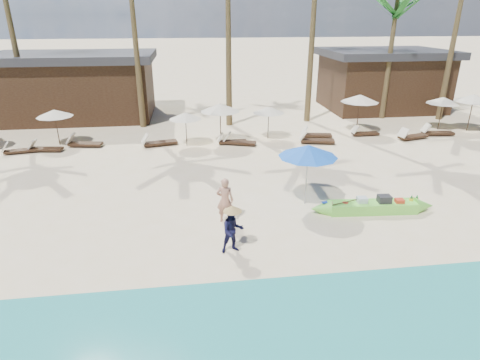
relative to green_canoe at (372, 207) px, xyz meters
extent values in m
plane|color=beige|center=(-5.96, -0.92, -0.22)|extent=(240.00, 240.00, 0.00)
cube|color=tan|center=(-5.96, -5.92, -0.21)|extent=(240.00, 4.50, 0.01)
cube|color=#72E245|center=(0.00, 0.00, -0.03)|extent=(3.19, 0.88, 0.38)
cube|color=white|center=(0.00, 0.00, -0.01)|extent=(2.74, 0.66, 0.17)
cube|color=#262628|center=(0.40, -0.03, 0.25)|extent=(0.47, 0.38, 0.35)
cube|color=silver|center=(-0.39, 0.08, 0.22)|extent=(0.37, 0.32, 0.28)
cube|color=red|center=(0.94, -0.12, 0.19)|extent=(0.32, 0.27, 0.22)
cylinder|color=red|center=(-0.99, 0.12, 0.12)|extent=(0.22, 0.22, 0.09)
cylinder|color=#262628|center=(-1.25, 0.04, 0.12)|extent=(0.20, 0.20, 0.08)
sphere|color=#CBC87E|center=(-1.54, 0.11, 0.17)|extent=(0.18, 0.18, 0.18)
cylinder|color=yellow|center=(1.45, -0.02, 0.17)|extent=(0.14, 0.14, 0.18)
cylinder|color=yellow|center=(1.64, -0.04, 0.17)|extent=(0.14, 0.14, 0.18)
imported|color=tan|center=(-5.35, -0.02, 0.59)|extent=(0.66, 0.51, 1.61)
imported|color=#141437|center=(-5.31, -1.93, 0.49)|extent=(0.76, 0.63, 1.41)
cylinder|color=#99999E|center=(-2.22, 1.01, 0.91)|extent=(0.05, 0.05, 2.25)
cone|color=blue|center=(-2.22, 1.01, 1.88)|extent=(2.16, 2.16, 0.44)
cube|color=#362516|center=(-15.12, 8.73, -0.08)|extent=(1.61, 0.78, 0.11)
cube|color=beige|center=(-15.78, 8.61, 0.19)|extent=(0.43, 0.55, 0.45)
cylinder|color=#362516|center=(-13.53, 10.00, 0.73)|extent=(0.05, 0.05, 1.89)
cone|color=beige|center=(-13.53, 10.00, 1.55)|extent=(1.89, 1.89, 0.38)
cube|color=#362516|center=(-13.86, 8.84, -0.08)|extent=(1.65, 0.73, 0.11)
cube|color=beige|center=(-14.55, 8.94, 0.21)|extent=(0.43, 0.56, 0.47)
cube|color=#362516|center=(-12.03, 9.44, -0.06)|extent=(1.84, 0.85, 0.12)
cube|color=beige|center=(-12.80, 9.57, 0.25)|extent=(0.48, 0.63, 0.52)
cylinder|color=#362516|center=(-6.59, 8.97, 0.67)|extent=(0.04, 0.04, 1.77)
cone|color=beige|center=(-6.59, 8.97, 1.43)|extent=(1.77, 1.77, 0.35)
cube|color=#362516|center=(-8.02, 9.11, -0.06)|extent=(1.89, 0.98, 0.13)
cube|color=beige|center=(-8.80, 8.93, 0.26)|extent=(0.53, 0.66, 0.53)
cylinder|color=#362516|center=(-4.71, 9.15, 0.86)|extent=(0.05, 0.05, 2.15)
cone|color=beige|center=(-4.71, 9.15, 1.78)|extent=(2.15, 2.15, 0.43)
cube|color=#362516|center=(-4.07, 8.90, -0.08)|extent=(1.54, 0.50, 0.11)
cube|color=beige|center=(-4.75, 8.90, 0.19)|extent=(0.35, 0.50, 0.45)
cube|color=#362516|center=(-3.67, 8.65, -0.07)|extent=(1.76, 1.05, 0.12)
cube|color=beige|center=(-4.37, 8.89, 0.23)|extent=(0.53, 0.63, 0.49)
cylinder|color=#362516|center=(-1.92, 9.69, 0.68)|extent=(0.04, 0.04, 1.79)
cone|color=beige|center=(-1.92, 9.69, 1.45)|extent=(1.79, 1.79, 0.36)
cube|color=#362516|center=(0.62, 8.38, -0.05)|extent=(1.91, 0.98, 0.13)
cube|color=beige|center=(-0.17, 8.55, 0.27)|extent=(0.53, 0.67, 0.53)
cube|color=#362516|center=(0.94, 9.52, -0.07)|extent=(1.75, 0.83, 0.12)
cube|color=beige|center=(0.21, 9.65, 0.23)|extent=(0.46, 0.60, 0.49)
cylinder|color=#362516|center=(3.68, 10.31, 0.89)|extent=(0.06, 0.06, 2.21)
cone|color=beige|center=(3.68, 10.31, 1.84)|extent=(2.21, 2.21, 0.44)
cube|color=#362516|center=(3.90, 9.50, -0.08)|extent=(1.56, 0.51, 0.11)
cube|color=beige|center=(3.22, 9.50, 0.20)|extent=(0.35, 0.50, 0.45)
cylinder|color=#362516|center=(9.00, 10.27, 0.76)|extent=(0.05, 0.05, 1.95)
cone|color=beige|center=(9.00, 10.27, 1.60)|extent=(1.95, 1.95, 0.39)
cube|color=#362516|center=(6.33, 8.46, -0.06)|extent=(1.86, 0.99, 0.12)
cube|color=beige|center=(5.57, 8.26, 0.25)|extent=(0.53, 0.65, 0.52)
cube|color=#362516|center=(8.18, 8.98, -0.06)|extent=(1.83, 0.78, 0.13)
cube|color=beige|center=(7.40, 9.07, 0.25)|extent=(0.46, 0.62, 0.52)
cylinder|color=#362516|center=(10.59, 9.74, 0.87)|extent=(0.05, 0.05, 2.17)
cone|color=beige|center=(10.59, 9.74, 1.80)|extent=(2.17, 2.17, 0.43)
cone|color=brown|center=(-16.40, 14.15, 5.23)|extent=(0.40, 0.40, 10.89)
cone|color=brown|center=(-9.32, 13.35, 4.82)|extent=(0.40, 0.40, 10.08)
cone|color=brown|center=(-3.81, 13.09, 5.41)|extent=(0.40, 0.40, 11.26)
cone|color=brown|center=(1.49, 13.46, 6.36)|extent=(0.40, 0.40, 13.16)
cone|color=brown|center=(6.88, 13.60, 3.82)|extent=(0.40, 0.40, 8.07)
cone|color=brown|center=(10.61, 12.76, 5.10)|extent=(0.40, 0.40, 10.64)
cube|color=#362516|center=(-13.96, 16.58, 1.68)|extent=(10.00, 6.00, 3.80)
cube|color=#2D2D33|center=(-13.96, 16.58, 3.83)|extent=(10.80, 6.60, 0.50)
cube|color=#362516|center=(8.04, 16.58, 1.68)|extent=(8.00, 6.00, 3.80)
cube|color=#2D2D33|center=(8.04, 16.58, 3.83)|extent=(8.80, 6.60, 0.50)
camera|label=1|loc=(-6.45, -12.26, 6.41)|focal=30.00mm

